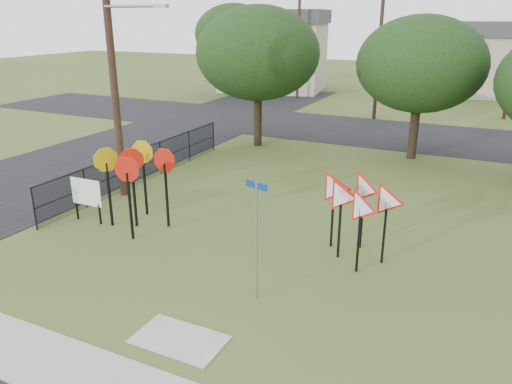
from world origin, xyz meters
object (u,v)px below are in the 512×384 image
at_px(street_name_sign, 257,234).
at_px(stop_sign_cluster, 135,169).
at_px(yield_sign_cluster, 357,199).
at_px(info_board, 86,194).

relative_size(street_name_sign, stop_sign_cluster, 1.13).
bearing_deg(street_name_sign, stop_sign_cluster, 156.75).
bearing_deg(yield_sign_cluster, stop_sign_cluster, -172.67).
height_order(street_name_sign, yield_sign_cluster, street_name_sign).
height_order(yield_sign_cluster, info_board, yield_sign_cluster).
bearing_deg(info_board, street_name_sign, -14.58).
xyz_separation_m(street_name_sign, stop_sign_cluster, (-5.54, 2.38, 0.24)).
xyz_separation_m(street_name_sign, info_board, (-7.33, 1.91, -0.74)).
relative_size(yield_sign_cluster, info_board, 1.76).
distance_m(street_name_sign, yield_sign_cluster, 3.64).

